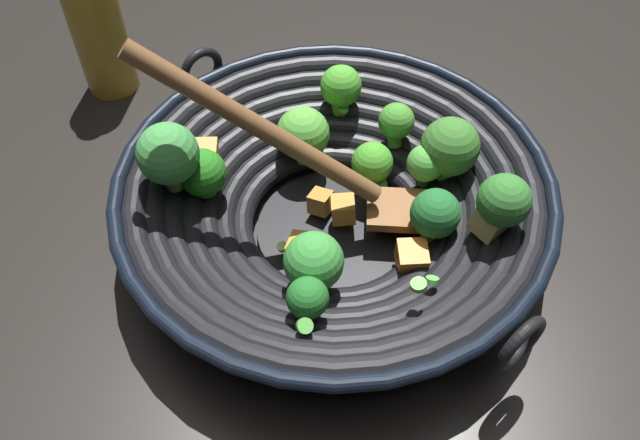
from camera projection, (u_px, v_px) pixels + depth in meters
name	position (u px, v px, depth m)	size (l,w,h in m)	color
ground_plane	(333.00, 233.00, 0.69)	(4.00, 4.00, 0.00)	black
wok	(334.00, 198.00, 0.65)	(0.43, 0.43, 0.23)	black
cooking_oil_bottle	(97.00, 25.00, 0.78)	(0.06, 0.06, 0.22)	gold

